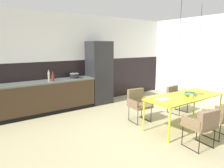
# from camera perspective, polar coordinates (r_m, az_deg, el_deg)

# --- Properties ---
(ground_plane) EXTENTS (9.04, 9.04, 0.00)m
(ground_plane) POSITION_cam_1_polar(r_m,az_deg,el_deg) (4.66, 10.63, -13.09)
(ground_plane) COLOR tan
(back_wall_splashback_dark) EXTENTS (6.95, 0.12, 1.41)m
(back_wall_splashback_dark) POSITION_cam_1_polar(r_m,az_deg,el_deg) (6.80, -7.72, 0.78)
(back_wall_splashback_dark) COLOR black
(back_wall_splashback_dark) RESTS_ON ground
(back_wall_panel_upper) EXTENTS (6.95, 0.12, 1.41)m
(back_wall_panel_upper) POSITION_cam_1_polar(r_m,az_deg,el_deg) (6.70, -8.03, 12.71)
(back_wall_panel_upper) COLOR white
(back_wall_panel_upper) RESTS_ON back_wall_splashback_dark
(kitchen_counter) EXTENTS (3.34, 0.63, 0.90)m
(kitchen_counter) POSITION_cam_1_polar(r_m,az_deg,el_deg) (5.93, -20.41, -3.81)
(kitchen_counter) COLOR #3C2C1C
(kitchen_counter) RESTS_ON ground
(refrigerator_column) EXTENTS (0.71, 0.60, 1.99)m
(refrigerator_column) POSITION_cam_1_polar(r_m,az_deg,el_deg) (6.62, -3.56, 3.15)
(refrigerator_column) COLOR #232326
(refrigerator_column) RESTS_ON ground
(dining_table) EXTENTS (1.99, 0.78, 0.73)m
(dining_table) POSITION_cam_1_polar(r_m,az_deg,el_deg) (4.98, 19.68, -3.61)
(dining_table) COLOR gold
(dining_table) RESTS_ON ground
(armchair_by_stool) EXTENTS (0.52, 0.51, 0.74)m
(armchair_by_stool) POSITION_cam_1_polar(r_m,az_deg,el_deg) (6.03, 17.41, -2.96)
(armchair_by_stool) COLOR brown
(armchair_by_stool) RESTS_ON ground
(armchair_facing_counter) EXTENTS (0.52, 0.51, 0.77)m
(armchair_facing_counter) POSITION_cam_1_polar(r_m,az_deg,el_deg) (4.72, 28.27, -7.49)
(armchair_facing_counter) COLOR brown
(armchair_facing_counter) RESTS_ON ground
(armchair_corner_seat) EXTENTS (0.53, 0.52, 0.79)m
(armchair_corner_seat) POSITION_cam_1_polar(r_m,az_deg,el_deg) (5.15, 7.31, -4.78)
(armchair_corner_seat) COLOR brown
(armchair_corner_seat) RESTS_ON ground
(armchair_head_of_table) EXTENTS (0.54, 0.52, 0.75)m
(armchair_head_of_table) POSITION_cam_1_polar(r_m,az_deg,el_deg) (4.09, 23.94, -9.79)
(armchair_head_of_table) COLOR brown
(armchair_head_of_table) RESTS_ON ground
(fruit_bowl) EXTENTS (0.29, 0.29, 0.08)m
(fruit_bowl) POSITION_cam_1_polar(r_m,az_deg,el_deg) (4.99, 20.90, -2.55)
(fruit_bowl) COLOR #4C704C
(fruit_bowl) RESTS_ON dining_table
(open_book) EXTENTS (0.31, 0.20, 0.02)m
(open_book) POSITION_cam_1_polar(r_m,az_deg,el_deg) (4.54, 14.09, -4.05)
(open_book) COLOR white
(open_book) RESTS_ON dining_table
(mug_wide_latte) EXTENTS (0.12, 0.08, 0.08)m
(mug_wide_latte) POSITION_cam_1_polar(r_m,az_deg,el_deg) (4.74, 21.28, -3.39)
(mug_wide_latte) COLOR gold
(mug_wide_latte) RESTS_ON dining_table
(mug_glass_clear) EXTENTS (0.12, 0.07, 0.09)m
(mug_glass_clear) POSITION_cam_1_polar(r_m,az_deg,el_deg) (5.42, 19.61, -1.53)
(mug_glass_clear) COLOR gold
(mug_glass_clear) RESTS_ON dining_table
(cooking_pot) EXTENTS (0.27, 0.27, 0.17)m
(cooking_pot) POSITION_cam_1_polar(r_m,az_deg,el_deg) (6.23, -10.46, 2.29)
(cooking_pot) COLOR black
(cooking_pot) RESTS_ON kitchen_counter
(bottle_spice_small) EXTENTS (0.06, 0.06, 0.30)m
(bottle_spice_small) POSITION_cam_1_polar(r_m,az_deg,el_deg) (5.95, -17.18, 2.12)
(bottle_spice_small) COLOR tan
(bottle_spice_small) RESTS_ON kitchen_counter
(bottle_wine_green) EXTENTS (0.07, 0.07, 0.27)m
(bottle_wine_green) POSITION_cam_1_polar(r_m,az_deg,el_deg) (5.83, -16.18, 1.77)
(bottle_wine_green) COLOR maroon
(bottle_wine_green) RESTS_ON kitchen_counter
(pendant_lamp_over_table_near) EXTENTS (0.35, 0.35, 1.31)m
(pendant_lamp_over_table_near) POSITION_cam_1_polar(r_m,az_deg,el_deg) (4.50, 17.97, 6.71)
(pendant_lamp_over_table_near) COLOR black
(pendant_lamp_over_table_far) EXTENTS (0.30, 0.30, 1.21)m
(pendant_lamp_over_table_far) POSITION_cam_1_polar(r_m,az_deg,el_deg) (5.18, 22.93, 8.00)
(pendant_lamp_over_table_far) COLOR black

